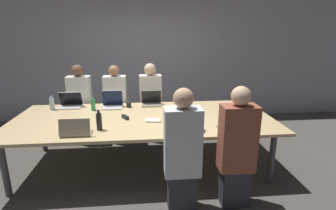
% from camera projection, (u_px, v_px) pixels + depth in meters
% --- Properties ---
extents(ground_plane, '(24.00, 24.00, 0.00)m').
position_uv_depth(ground_plane, '(145.00, 164.00, 4.07)').
color(ground_plane, '#4C4742').
extents(curtain_wall, '(12.00, 0.06, 2.80)m').
position_uv_depth(curtain_wall, '(142.00, 58.00, 5.90)').
color(curtain_wall, '#9999A3').
rests_on(curtain_wall, ground_plane).
extents(conference_table, '(3.77, 1.65, 0.77)m').
position_uv_depth(conference_table, '(143.00, 120.00, 3.87)').
color(conference_table, '#D6B77F').
rests_on(conference_table, ground_plane).
extents(laptop_far_midleft, '(0.34, 0.27, 0.28)m').
position_uv_depth(laptop_far_midleft, '(112.00, 103.00, 4.35)').
color(laptop_far_midleft, silver).
rests_on(laptop_far_midleft, conference_table).
extents(person_far_midleft, '(0.40, 0.24, 1.41)m').
position_uv_depth(person_far_midleft, '(116.00, 105.00, 4.81)').
color(person_far_midleft, '#2D2D38').
rests_on(person_far_midleft, ground_plane).
extents(cup_far_midleft, '(0.08, 0.08, 0.09)m').
position_uv_depth(cup_far_midleft, '(129.00, 105.00, 4.35)').
color(cup_far_midleft, '#232328').
rests_on(cup_far_midleft, conference_table).
extents(bottle_far_midleft, '(0.07, 0.07, 0.21)m').
position_uv_depth(bottle_far_midleft, '(93.00, 105.00, 4.18)').
color(bottle_far_midleft, green).
rests_on(bottle_far_midleft, conference_table).
extents(laptop_near_left, '(0.36, 0.22, 0.22)m').
position_uv_depth(laptop_near_left, '(76.00, 131.00, 3.17)').
color(laptop_near_left, gray).
rests_on(laptop_near_left, conference_table).
extents(bottle_near_left, '(0.07, 0.07, 0.27)m').
position_uv_depth(bottle_near_left, '(99.00, 121.00, 3.34)').
color(bottle_near_left, black).
rests_on(bottle_near_left, conference_table).
extents(laptop_near_midright, '(0.32, 0.22, 0.22)m').
position_uv_depth(laptop_near_midright, '(179.00, 128.00, 3.24)').
color(laptop_near_midright, gray).
rests_on(laptop_near_midright, conference_table).
extents(person_near_midright, '(0.40, 0.24, 1.43)m').
position_uv_depth(person_near_midright, '(182.00, 153.00, 2.88)').
color(person_near_midright, '#2D2D38').
rests_on(person_near_midright, ground_plane).
extents(cup_near_midright, '(0.09, 0.09, 0.08)m').
position_uv_depth(cup_near_midright, '(200.00, 129.00, 3.30)').
color(cup_near_midright, white).
rests_on(cup_near_midright, conference_table).
extents(bottle_near_midright, '(0.08, 0.08, 0.26)m').
position_uv_depth(bottle_near_midright, '(198.00, 121.00, 3.35)').
color(bottle_near_midright, black).
rests_on(bottle_near_midright, conference_table).
extents(laptop_far_center, '(0.34, 0.26, 0.25)m').
position_uv_depth(laptop_far_center, '(151.00, 101.00, 4.49)').
color(laptop_far_center, gray).
rests_on(laptop_far_center, conference_table).
extents(person_far_center, '(0.40, 0.24, 1.43)m').
position_uv_depth(person_far_center, '(151.00, 103.00, 4.91)').
color(person_far_center, '#2D2D38').
rests_on(person_far_center, ground_plane).
extents(laptop_far_left, '(0.36, 0.26, 0.25)m').
position_uv_depth(laptop_far_left, '(71.00, 103.00, 4.36)').
color(laptop_far_left, silver).
rests_on(laptop_far_left, conference_table).
extents(person_far_left, '(0.40, 0.24, 1.42)m').
position_uv_depth(person_far_left, '(81.00, 105.00, 4.78)').
color(person_far_left, '#2D2D38').
rests_on(person_far_left, ground_plane).
extents(bottle_far_left, '(0.08, 0.08, 0.23)m').
position_uv_depth(bottle_far_left, '(52.00, 104.00, 4.21)').
color(bottle_far_left, '#ADD1E0').
rests_on(bottle_far_left, conference_table).
extents(laptop_near_right, '(0.35, 0.22, 0.22)m').
position_uv_depth(laptop_near_right, '(232.00, 125.00, 3.35)').
color(laptop_near_right, gray).
rests_on(laptop_near_right, conference_table).
extents(person_near_right, '(0.40, 0.24, 1.43)m').
position_uv_depth(person_near_right, '(237.00, 150.00, 2.98)').
color(person_near_right, '#2D2D38').
rests_on(person_near_right, ground_plane).
extents(stapler, '(0.12, 0.15, 0.05)m').
position_uv_depth(stapler, '(125.00, 117.00, 3.79)').
color(stapler, black).
rests_on(stapler, conference_table).
extents(notebook, '(0.23, 0.18, 0.02)m').
position_uv_depth(notebook, '(153.00, 120.00, 3.70)').
color(notebook, silver).
rests_on(notebook, conference_table).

